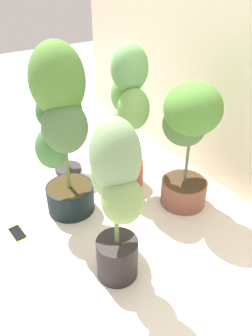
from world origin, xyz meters
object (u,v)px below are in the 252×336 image
at_px(potted_plant_front_right, 116,195).
at_px(potted_plant_back_left, 129,108).
at_px(potted_plant_front_left, 61,124).
at_px(floor_fan, 64,135).
at_px(cell_phone, 17,233).
at_px(potted_plant_back_center, 188,134).

xyz_separation_m(potted_plant_front_right, potted_plant_back_left, (-0.57, 0.44, 0.06)).
bearing_deg(potted_plant_front_left, floor_fan, 156.96).
height_order(potted_plant_front_right, potted_plant_front_left, potted_plant_front_left).
distance_m(cell_phone, floor_fan, 0.70).
bearing_deg(potted_plant_front_right, potted_plant_back_left, 142.36).
relative_size(potted_plant_front_right, potted_plant_back_left, 0.90).
xyz_separation_m(potted_plant_back_left, cell_phone, (0.06, -0.76, -0.52)).
bearing_deg(floor_fan, cell_phone, -66.61).
height_order(potted_plant_front_right, floor_fan, potted_plant_front_right).
height_order(potted_plant_back_left, cell_phone, potted_plant_back_left).
height_order(potted_plant_back_left, potted_plant_front_left, potted_plant_front_left).
distance_m(potted_plant_front_right, potted_plant_back_center, 0.67).
relative_size(potted_plant_back_center, potted_plant_front_left, 0.78).
xyz_separation_m(potted_plant_back_left, potted_plant_back_center, (0.32, 0.17, -0.08)).
relative_size(potted_plant_front_right, floor_fan, 1.94).
xyz_separation_m(potted_plant_back_center, cell_phone, (-0.26, -0.93, -0.44)).
relative_size(potted_plant_back_center, cell_phone, 4.97).
bearing_deg(potted_plant_back_left, cell_phone, -85.47).
bearing_deg(cell_phone, potted_plant_back_center, 159.81).
bearing_deg(potted_plant_front_right, cell_phone, -148.64).
height_order(potted_plant_front_right, potted_plant_back_left, potted_plant_back_left).
relative_size(potted_plant_back_left, cell_phone, 5.93).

